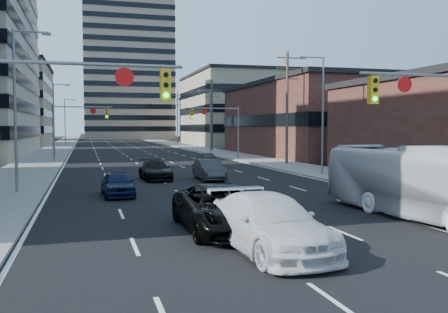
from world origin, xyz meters
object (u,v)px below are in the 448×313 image
black_pickup (222,209)px  sedan_blue (118,184)px  white_van (269,223)px  transit_bus (425,183)px

black_pickup → sedan_blue: (-3.00, 10.17, -0.14)m
black_pickup → white_van: bearing=-79.1°
sedan_blue → white_van: bearing=-76.5°
black_pickup → transit_bus: (8.37, 0.00, 0.66)m
white_van → transit_bus: transit_bus is taller
white_van → sedan_blue: bearing=100.3°
black_pickup → sedan_blue: black_pickup is taller
white_van → transit_bus: 8.39m
black_pickup → white_van: white_van is taller
black_pickup → sedan_blue: size_ratio=1.49×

